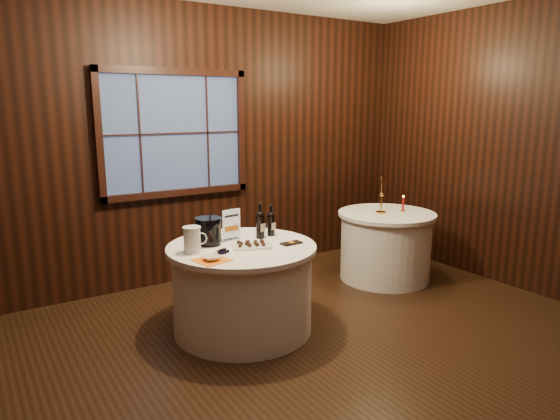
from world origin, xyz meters
TOP-DOWN VIEW (x-y plane):
  - ground at (0.00, 0.00)m, footprint 6.00×6.00m
  - back_wall at (0.00, 2.48)m, footprint 6.00×0.10m
  - main_table at (0.00, 1.00)m, footprint 1.28×1.28m
  - side_table at (2.00, 1.30)m, footprint 1.08×1.08m
  - sign_stand at (-0.00, 1.19)m, footprint 0.18×0.10m
  - port_bottle_left at (0.26, 1.12)m, footprint 0.08×0.08m
  - port_bottle_right at (0.38, 1.14)m, footprint 0.07×0.08m
  - ice_bucket at (-0.23, 1.17)m, footprint 0.23×0.23m
  - chocolate_plate at (0.05, 0.91)m, footprint 0.38×0.32m
  - chocolate_box at (0.38, 0.80)m, footprint 0.19×0.10m
  - grape_bunch at (-0.24, 0.87)m, footprint 0.16×0.06m
  - glass_pitcher at (-0.43, 1.03)m, footprint 0.20×0.15m
  - orange_napkin at (-0.40, 0.75)m, footprint 0.28×0.28m
  - cracker_bowl at (-0.40, 0.75)m, footprint 0.14×0.14m
  - brass_candlestick at (1.91, 1.30)m, footprint 0.12×0.12m
  - red_candle at (2.19, 1.24)m, footprint 0.05×0.05m

SIDE VIEW (x-z plane):
  - ground at x=0.00m, z-range 0.00..0.00m
  - main_table at x=0.00m, z-range 0.00..0.77m
  - side_table at x=2.00m, z-range 0.00..0.77m
  - orange_napkin at x=-0.40m, z-range 0.77..0.77m
  - chocolate_box at x=0.38m, z-range 0.77..0.79m
  - chocolate_plate at x=0.05m, z-range 0.77..0.81m
  - grape_bunch at x=-0.24m, z-range 0.77..0.81m
  - cracker_bowl at x=-0.40m, z-range 0.77..0.81m
  - red_candle at x=2.19m, z-range 0.75..0.94m
  - sign_stand at x=0.00m, z-range 0.72..1.01m
  - glass_pitcher at x=-0.43m, z-range 0.77..0.99m
  - ice_bucket at x=-0.23m, z-range 0.78..1.01m
  - port_bottle_right at x=0.38m, z-range 0.75..1.04m
  - port_bottle_left at x=0.26m, z-range 0.75..1.07m
  - brass_candlestick at x=1.91m, z-range 0.71..1.13m
  - back_wall at x=0.00m, z-range 0.04..3.04m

